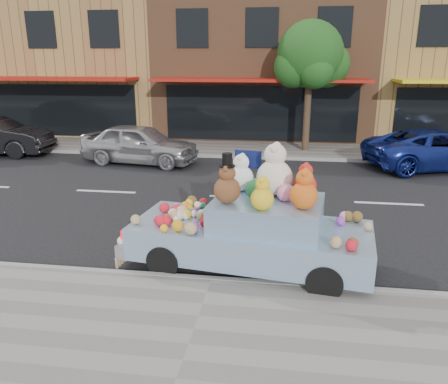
% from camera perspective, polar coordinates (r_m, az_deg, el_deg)
% --- Properties ---
extents(ground, '(120.00, 120.00, 0.00)m').
position_cam_1_polar(ground, '(12.31, 2.26, -0.71)').
color(ground, black).
rests_on(ground, ground).
extents(near_sidewalk, '(60.00, 3.00, 0.12)m').
position_cam_1_polar(near_sidewalk, '(6.45, -3.97, -17.84)').
color(near_sidewalk, gray).
rests_on(near_sidewalk, ground).
extents(far_sidewalk, '(60.00, 3.00, 0.12)m').
position_cam_1_polar(far_sidewalk, '(18.58, 4.33, 5.52)').
color(far_sidewalk, gray).
rests_on(far_sidewalk, ground).
extents(near_kerb, '(60.00, 0.12, 0.13)m').
position_cam_1_polar(near_kerb, '(7.71, -1.63, -11.52)').
color(near_kerb, gray).
rests_on(near_kerb, ground).
extents(far_kerb, '(60.00, 0.12, 0.13)m').
position_cam_1_polar(far_kerb, '(17.11, 3.98, 4.55)').
color(far_kerb, gray).
rests_on(far_kerb, ground).
extents(storefront_left, '(10.00, 9.80, 7.30)m').
position_cam_1_polar(storefront_left, '(26.15, -17.94, 16.01)').
color(storefront_left, olive).
rests_on(storefront_left, ground).
extents(storefront_mid, '(10.00, 9.80, 7.30)m').
position_cam_1_polar(storefront_mid, '(23.67, 5.47, 16.69)').
color(storefront_mid, brown).
rests_on(storefront_mid, ground).
extents(street_tree, '(3.00, 2.70, 5.22)m').
position_cam_1_polar(street_tree, '(18.24, 11.24, 16.54)').
color(street_tree, '#38281C').
rests_on(street_tree, ground).
extents(car_silver, '(4.54, 2.38, 1.47)m').
position_cam_1_polar(car_silver, '(16.49, -10.93, 6.19)').
color(car_silver, '#ADADB2').
rests_on(car_silver, ground).
extents(car_blue, '(5.46, 3.66, 1.39)m').
position_cam_1_polar(car_blue, '(17.13, 26.09, 5.02)').
color(car_blue, navy).
rests_on(car_blue, ground).
extents(art_car, '(4.67, 2.32, 2.31)m').
position_cam_1_polar(art_car, '(8.00, 3.74, -4.54)').
color(art_car, black).
rests_on(art_car, ground).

